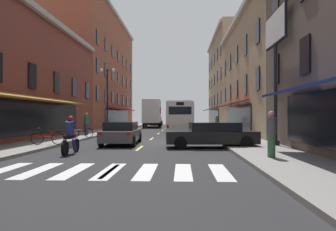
{
  "coord_description": "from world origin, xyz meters",
  "views": [
    {
      "loc": [
        2.15,
        -19.12,
        1.66
      ],
      "look_at": [
        0.81,
        11.43,
        1.7
      ],
      "focal_mm": 32.76,
      "sensor_mm": 36.0,
      "label": 1
    }
  ],
  "objects_px": {
    "billboard_sign": "(276,42)",
    "transit_bus": "(179,116)",
    "motorcycle_rider": "(71,138)",
    "bicycle_mid": "(48,138)",
    "pedestrian_mid": "(271,133)",
    "bicycle_near": "(82,132)",
    "street_lamp_twin": "(107,97)",
    "pedestrian_near": "(87,123)",
    "sedan_mid": "(212,135)",
    "sedan_far": "(157,121)",
    "sedan_near": "(122,133)",
    "box_truck": "(152,113)",
    "pedestrian_far": "(217,123)"
  },
  "relations": [
    {
      "from": "sedan_far",
      "to": "pedestrian_far",
      "type": "distance_m",
      "value": 23.4
    },
    {
      "from": "motorcycle_rider",
      "to": "bicycle_mid",
      "type": "relative_size",
      "value": 1.22
    },
    {
      "from": "billboard_sign",
      "to": "transit_bus",
      "type": "height_order",
      "value": "billboard_sign"
    },
    {
      "from": "sedan_near",
      "to": "bicycle_mid",
      "type": "xyz_separation_m",
      "value": [
        -3.58,
        -1.81,
        -0.17
      ]
    },
    {
      "from": "sedan_near",
      "to": "pedestrian_near",
      "type": "distance_m",
      "value": 7.93
    },
    {
      "from": "sedan_mid",
      "to": "pedestrian_mid",
      "type": "relative_size",
      "value": 2.83
    },
    {
      "from": "sedan_mid",
      "to": "sedan_far",
      "type": "distance_m",
      "value": 38.5
    },
    {
      "from": "pedestrian_near",
      "to": "pedestrian_far",
      "type": "bearing_deg",
      "value": -146.02
    },
    {
      "from": "sedan_mid",
      "to": "pedestrian_near",
      "type": "distance_m",
      "value": 12.42
    },
    {
      "from": "sedan_near",
      "to": "pedestrian_mid",
      "type": "bearing_deg",
      "value": -42.67
    },
    {
      "from": "transit_bus",
      "to": "box_truck",
      "type": "distance_m",
      "value": 12.22
    },
    {
      "from": "sedan_far",
      "to": "pedestrian_near",
      "type": "distance_m",
      "value": 29.91
    },
    {
      "from": "transit_bus",
      "to": "pedestrian_near",
      "type": "xyz_separation_m",
      "value": [
        -7.38,
        -8.66,
        -0.55
      ]
    },
    {
      "from": "sedan_near",
      "to": "street_lamp_twin",
      "type": "bearing_deg",
      "value": 108.08
    },
    {
      "from": "street_lamp_twin",
      "to": "pedestrian_far",
      "type": "bearing_deg",
      "value": 21.33
    },
    {
      "from": "sedan_near",
      "to": "sedan_mid",
      "type": "bearing_deg",
      "value": -17.33
    },
    {
      "from": "billboard_sign",
      "to": "pedestrian_far",
      "type": "xyz_separation_m",
      "value": [
        -1.18,
        15.99,
        -4.57
      ]
    },
    {
      "from": "street_lamp_twin",
      "to": "sedan_mid",
      "type": "bearing_deg",
      "value": -54.77
    },
    {
      "from": "billboard_sign",
      "to": "pedestrian_mid",
      "type": "xyz_separation_m",
      "value": [
        -1.59,
        -4.75,
        -4.52
      ]
    },
    {
      "from": "billboard_sign",
      "to": "pedestrian_near",
      "type": "bearing_deg",
      "value": 146.81
    },
    {
      "from": "bicycle_mid",
      "to": "transit_bus",
      "type": "bearing_deg",
      "value": 68.49
    },
    {
      "from": "bicycle_near",
      "to": "street_lamp_twin",
      "type": "height_order",
      "value": "street_lamp_twin"
    },
    {
      "from": "transit_bus",
      "to": "sedan_far",
      "type": "distance_m",
      "value": 21.49
    },
    {
      "from": "billboard_sign",
      "to": "sedan_mid",
      "type": "xyz_separation_m",
      "value": [
        -3.32,
        -0.09,
        -4.86
      ]
    },
    {
      "from": "sedan_far",
      "to": "pedestrian_mid",
      "type": "distance_m",
      "value": 43.38
    },
    {
      "from": "sedan_far",
      "to": "transit_bus",
      "type": "bearing_deg",
      "value": -78.96
    },
    {
      "from": "motorcycle_rider",
      "to": "bicycle_near",
      "type": "xyz_separation_m",
      "value": [
        -2.16,
        8.07,
        -0.21
      ]
    },
    {
      "from": "sedan_mid",
      "to": "bicycle_near",
      "type": "xyz_separation_m",
      "value": [
        -8.55,
        5.07,
        -0.17
      ]
    },
    {
      "from": "sedan_far",
      "to": "street_lamp_twin",
      "type": "height_order",
      "value": "street_lamp_twin"
    },
    {
      "from": "box_truck",
      "to": "pedestrian_far",
      "type": "bearing_deg",
      "value": -57.32
    },
    {
      "from": "box_truck",
      "to": "pedestrian_near",
      "type": "relative_size",
      "value": 4.34
    },
    {
      "from": "street_lamp_twin",
      "to": "pedestrian_mid",
      "type": "bearing_deg",
      "value": -58.55
    },
    {
      "from": "pedestrian_far",
      "to": "sedan_near",
      "type": "bearing_deg",
      "value": 164.85
    },
    {
      "from": "pedestrian_far",
      "to": "street_lamp_twin",
      "type": "relative_size",
      "value": 0.27
    },
    {
      "from": "sedan_near",
      "to": "sedan_mid",
      "type": "distance_m",
      "value": 5.29
    },
    {
      "from": "billboard_sign",
      "to": "pedestrian_mid",
      "type": "relative_size",
      "value": 4.1
    },
    {
      "from": "billboard_sign",
      "to": "pedestrian_mid",
      "type": "height_order",
      "value": "billboard_sign"
    },
    {
      "from": "street_lamp_twin",
      "to": "sedan_far",
      "type": "bearing_deg",
      "value": 84.59
    },
    {
      "from": "sedan_far",
      "to": "sedan_near",
      "type": "bearing_deg",
      "value": -88.56
    },
    {
      "from": "pedestrian_far",
      "to": "motorcycle_rider",
      "type": "bearing_deg",
      "value": 167.15
    },
    {
      "from": "sedan_near",
      "to": "motorcycle_rider",
      "type": "distance_m",
      "value": 4.77
    },
    {
      "from": "motorcycle_rider",
      "to": "pedestrian_mid",
      "type": "relative_size",
      "value": 1.22
    },
    {
      "from": "transit_bus",
      "to": "street_lamp_twin",
      "type": "xyz_separation_m",
      "value": [
        -6.58,
        -5.01,
        1.75
      ]
    },
    {
      "from": "billboard_sign",
      "to": "motorcycle_rider",
      "type": "distance_m",
      "value": 11.27
    },
    {
      "from": "billboard_sign",
      "to": "bicycle_near",
      "type": "xyz_separation_m",
      "value": [
        -11.87,
        4.99,
        -5.03
      ]
    },
    {
      "from": "motorcycle_rider",
      "to": "pedestrian_far",
      "type": "xyz_separation_m",
      "value": [
        8.52,
        19.08,
        0.25
      ]
    },
    {
      "from": "billboard_sign",
      "to": "box_truck",
      "type": "distance_m",
      "value": 30.06
    },
    {
      "from": "motorcycle_rider",
      "to": "street_lamp_twin",
      "type": "height_order",
      "value": "street_lamp_twin"
    },
    {
      "from": "sedan_far",
      "to": "sedan_mid",
      "type": "bearing_deg",
      "value": -81.09
    },
    {
      "from": "bicycle_near",
      "to": "pedestrian_near",
      "type": "bearing_deg",
      "value": 102.04
    }
  ]
}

